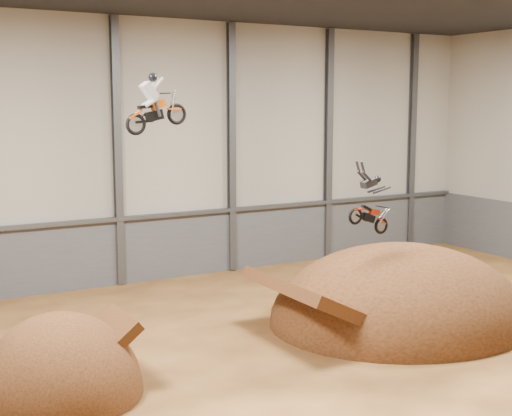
% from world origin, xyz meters
% --- Properties ---
extents(floor, '(40.00, 40.00, 0.00)m').
position_xyz_m(floor, '(0.00, 0.00, 0.00)').
color(floor, '#543216').
rests_on(floor, ground).
extents(back_wall, '(40.00, 0.10, 14.00)m').
position_xyz_m(back_wall, '(0.00, 15.00, 7.00)').
color(back_wall, '#A8A294').
rests_on(back_wall, ground).
extents(lower_band_back, '(39.80, 0.18, 3.50)m').
position_xyz_m(lower_band_back, '(0.00, 14.90, 1.75)').
color(lower_band_back, '#4E5055').
rests_on(lower_band_back, ground).
extents(steel_rail, '(39.80, 0.35, 0.20)m').
position_xyz_m(steel_rail, '(0.00, 14.75, 3.55)').
color(steel_rail, '#47494F').
rests_on(steel_rail, lower_band_back).
extents(steel_column_2, '(0.40, 0.36, 13.90)m').
position_xyz_m(steel_column_2, '(-3.33, 14.80, 7.00)').
color(steel_column_2, '#47494F').
rests_on(steel_column_2, ground).
extents(steel_column_3, '(0.40, 0.36, 13.90)m').
position_xyz_m(steel_column_3, '(3.33, 14.80, 7.00)').
color(steel_column_3, '#47494F').
rests_on(steel_column_3, ground).
extents(steel_column_4, '(0.40, 0.36, 13.90)m').
position_xyz_m(steel_column_4, '(10.00, 14.80, 7.00)').
color(steel_column_4, '#47494F').
rests_on(steel_column_4, ground).
extents(steel_column_5, '(0.40, 0.36, 13.90)m').
position_xyz_m(steel_column_5, '(16.67, 14.80, 7.00)').
color(steel_column_5, '#47494F').
rests_on(steel_column_5, ground).
extents(takeoff_ramp, '(5.29, 6.11, 5.29)m').
position_xyz_m(takeoff_ramp, '(-9.76, 2.10, 0.00)').
color(takeoff_ramp, '#391D0E').
rests_on(takeoff_ramp, ground).
extents(landing_ramp, '(11.81, 10.45, 6.81)m').
position_xyz_m(landing_ramp, '(5.25, 2.58, 0.00)').
color(landing_ramp, '#391D0E').
rests_on(landing_ramp, ground).
extents(fmx_rider_a, '(2.87, 1.13, 2.63)m').
position_xyz_m(fmx_rider_a, '(-5.61, 3.37, 9.69)').
color(fmx_rider_a, '#E75B0C').
extents(fmx_rider_b, '(3.60, 1.04, 3.32)m').
position_xyz_m(fmx_rider_b, '(2.59, 1.68, 5.73)').
color(fmx_rider_b, '#B1290F').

